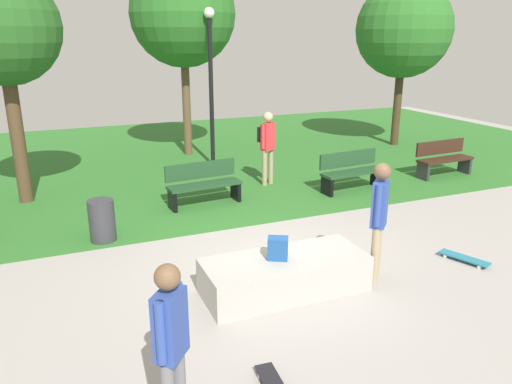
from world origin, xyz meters
The scene contains 16 objects.
ground_plane centered at (0.00, 0.00, 0.00)m, with size 28.00×28.00×0.00m, color #9E9993.
grass_lawn centered at (0.00, 7.80, 0.00)m, with size 26.60×12.39×0.01m, color #2D6B28.
concrete_ledge centered at (-0.30, -0.93, 0.26)m, with size 2.35×0.95×0.52m, color #A8A59E.
backpack_on_ledge centered at (-0.41, -0.91, 0.68)m, with size 0.28×0.20×0.32m, color #1E4C8C.
skater_performing_trick centered at (-2.40, -2.95, 1.01)m, with size 0.36×0.37×1.72m.
skater_watching centered at (1.07, -1.17, 1.08)m, with size 0.37×0.37×1.82m.
skateboard_spare centered at (2.82, -1.19, 0.06)m, with size 0.48×0.82×0.08m.
park_bench_far_right centered at (3.27, 2.85, 0.48)m, with size 1.63×0.61×0.91m.
park_bench_center_lawn centered at (6.19, 3.01, 0.48)m, with size 1.62×0.56×0.91m.
park_bench_near_lamppost centered at (-0.25, 3.21, 0.48)m, with size 1.64×0.61×0.91m.
tree_leaning_ash centered at (0.70, 7.95, 4.10)m, with size 3.03×3.03×5.63m.
tree_young_birch centered at (7.47, 6.65, 3.68)m, with size 3.01×3.01×5.20m.
tree_slender_maple centered at (-3.83, 4.92, 3.64)m, with size 2.33×2.33×4.85m.
lamp_post centered at (0.98, 6.34, 2.56)m, with size 0.28×0.28×4.22m.
trash_bin centered at (-2.50, 1.99, 0.38)m, with size 0.46×0.46×0.76m, color #333338.
pedestrian_with_backpack centered at (1.63, 4.06, 1.08)m, with size 0.41×0.43×1.79m.
Camera 1 is at (-3.14, -6.64, 3.53)m, focal length 34.64 mm.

